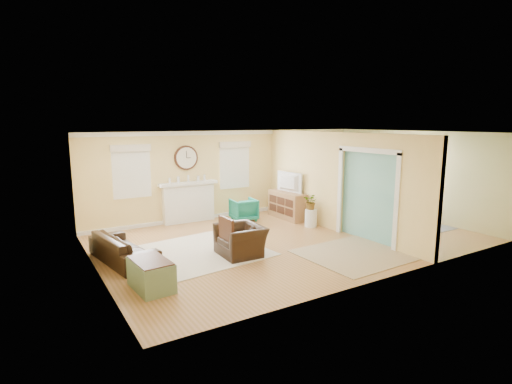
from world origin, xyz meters
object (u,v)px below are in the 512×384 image
(sofa, at_px, (123,248))
(credenza, at_px, (287,205))
(green_chair, at_px, (244,210))
(dining_table, at_px, (382,211))
(eames_chair, at_px, (241,240))

(sofa, height_order, credenza, credenza)
(green_chair, xyz_separation_m, credenza, (1.25, -0.44, 0.08))
(dining_table, bearing_deg, green_chair, 68.50)
(green_chair, distance_m, dining_table, 3.98)
(sofa, relative_size, green_chair, 2.76)
(credenza, distance_m, dining_table, 2.73)
(eames_chair, bearing_deg, green_chair, 151.20)
(green_chair, relative_size, dining_table, 0.36)
(dining_table, bearing_deg, sofa, 99.17)
(eames_chair, distance_m, credenza, 3.60)
(green_chair, bearing_deg, dining_table, 151.21)
(green_chair, height_order, credenza, credenza)
(eames_chair, distance_m, dining_table, 4.86)
(credenza, height_order, dining_table, credenza)
(sofa, height_order, green_chair, green_chair)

